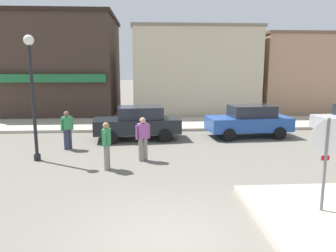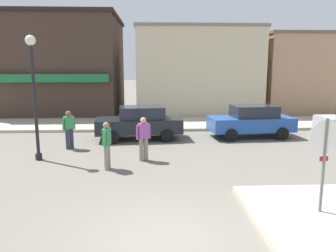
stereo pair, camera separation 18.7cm
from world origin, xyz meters
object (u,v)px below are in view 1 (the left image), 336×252
at_px(pedestrian_crossing_near, 67,129).
at_px(stop_sign, 326,153).
at_px(lamp_post, 32,80).
at_px(pedestrian_crossing_far, 107,144).
at_px(pedestrian_kerb_side, 143,138).
at_px(parked_car_nearest, 138,122).
at_px(parked_car_second, 249,121).

bearing_deg(pedestrian_crossing_near, stop_sign, -42.64).
xyz_separation_m(stop_sign, lamp_post, (-8.03, 5.09, 1.44)).
relative_size(stop_sign, pedestrian_crossing_near, 1.43).
bearing_deg(pedestrian_crossing_far, pedestrian_kerb_side, 39.23).
bearing_deg(pedestrian_crossing_near, parked_car_nearest, 31.58).
distance_m(stop_sign, parked_car_second, 8.75).
xyz_separation_m(pedestrian_crossing_near, pedestrian_kerb_side, (3.15, -1.89, 0.00)).
height_order(parked_car_nearest, pedestrian_crossing_near, pedestrian_crossing_near).
distance_m(pedestrian_crossing_near, pedestrian_crossing_far, 3.47).
relative_size(parked_car_second, pedestrian_kerb_side, 2.57).
bearing_deg(pedestrian_crossing_near, pedestrian_crossing_far, -55.70).
relative_size(lamp_post, pedestrian_crossing_near, 2.82).
bearing_deg(pedestrian_crossing_far, parked_car_second, 37.30).
relative_size(lamp_post, pedestrian_kerb_side, 2.82).
height_order(parked_car_nearest, pedestrian_crossing_far, pedestrian_crossing_far).
xyz_separation_m(parked_car_nearest, parked_car_second, (5.42, 0.20, 0.00)).
relative_size(parked_car_second, pedestrian_crossing_far, 2.57).
xyz_separation_m(lamp_post, pedestrian_crossing_near, (0.74, 1.62, -2.09)).
xyz_separation_m(lamp_post, parked_car_second, (9.03, 3.57, -2.15)).
xyz_separation_m(stop_sign, parked_car_nearest, (-4.42, 8.47, -0.71)).
height_order(stop_sign, parked_car_nearest, stop_sign).
bearing_deg(parked_car_second, stop_sign, -96.57).
height_order(lamp_post, pedestrian_kerb_side, lamp_post).
height_order(stop_sign, lamp_post, lamp_post).
relative_size(parked_car_nearest, pedestrian_crossing_near, 2.57).
bearing_deg(parked_car_nearest, pedestrian_kerb_side, -85.58).
xyz_separation_m(stop_sign, pedestrian_kerb_side, (-4.14, 4.82, -0.65)).
bearing_deg(stop_sign, lamp_post, 147.62).
relative_size(stop_sign, parked_car_second, 0.56).
distance_m(parked_car_nearest, parked_car_second, 5.42).
xyz_separation_m(pedestrian_crossing_near, pedestrian_crossing_far, (1.95, -2.87, 0.00)).
distance_m(lamp_post, parked_car_second, 9.94).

